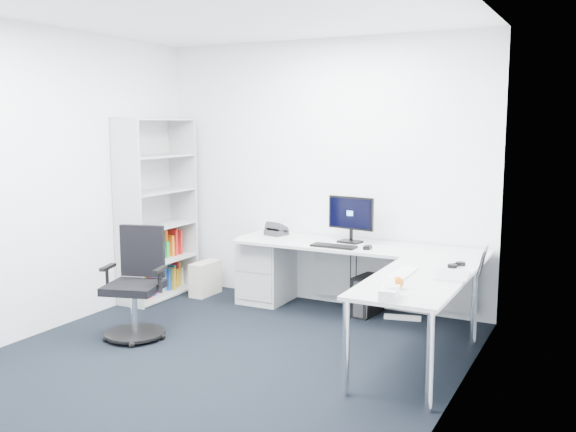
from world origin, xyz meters
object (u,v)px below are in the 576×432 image
at_px(l_desk, 344,289).
at_px(bookshelf, 156,209).
at_px(laptop, 453,261).
at_px(task_chair, 133,284).
at_px(monitor, 350,219).

distance_m(l_desk, bookshelf, 2.26).
xyz_separation_m(bookshelf, laptop, (3.27, -0.59, -0.13)).
bearing_deg(l_desk, bookshelf, 178.68).
relative_size(l_desk, laptop, 6.80).
bearing_deg(l_desk, task_chair, -142.98).
bearing_deg(laptop, l_desk, 148.20).
bearing_deg(task_chair, monitor, 32.06).
xyz_separation_m(l_desk, bookshelf, (-2.17, 0.05, 0.61)).
xyz_separation_m(monitor, laptop, (1.21, -0.96, -0.11)).
distance_m(task_chair, laptop, 2.69).
relative_size(l_desk, task_chair, 2.51).
bearing_deg(bookshelf, l_desk, -1.32).
bearing_deg(bookshelf, task_chair, -60.42).
height_order(bookshelf, monitor, bookshelf).
bearing_deg(monitor, bookshelf, -161.08).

